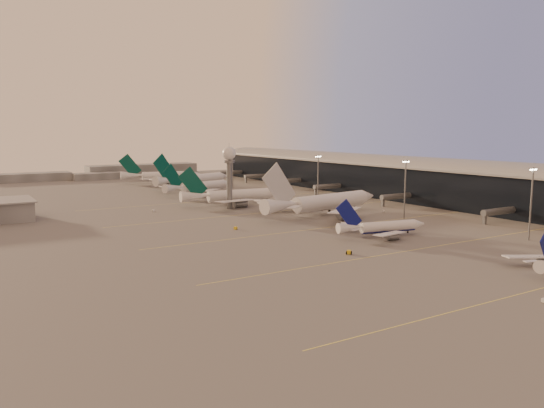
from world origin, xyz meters
TOP-DOWN VIEW (x-y plane):
  - ground at (0.00, 0.00)m, footprint 700.00×700.00m
  - taxiway_markings at (30.00, 56.00)m, footprint 180.00×185.25m
  - terminal at (107.88, 110.09)m, footprint 57.00×362.00m
  - radar_tower at (5.00, 120.00)m, footprint 6.40×6.40m
  - mast_a at (58.00, 0.00)m, footprint 3.60×0.56m
  - mast_b at (55.00, 55.00)m, footprint 3.60×0.56m
  - mast_c at (50.00, 110.00)m, footprint 3.60×0.56m
  - mast_d at (48.00, 200.00)m, footprint 3.60×0.56m
  - distant_horizon at (2.62, 325.14)m, footprint 165.00×37.50m
  - narrowbody_mid at (19.94, 31.01)m, footprint 35.59×28.13m
  - widebody_white at (31.29, 80.00)m, footprint 69.08×54.93m
  - greentail_a at (12.25, 130.52)m, footprint 55.12×44.38m
  - greentail_b at (16.22, 180.53)m, footprint 50.70×40.27m
  - greentail_c at (26.96, 213.96)m, footprint 61.59×48.87m
  - greentail_d at (21.22, 258.14)m, footprint 57.46×45.97m
  - gsv_tug_mid at (-7.53, 16.05)m, footprint 4.45×4.39m
  - gsv_truck_b at (41.67, 39.26)m, footprint 6.38×4.49m
  - gsv_truck_c at (-17.72, 69.95)m, footprint 5.92×4.31m
  - gsv_catering_b at (59.94, 72.69)m, footprint 4.87×2.58m
  - gsv_tug_far at (18.86, 101.60)m, footprint 2.74×3.87m
  - gsv_truck_d at (-30.01, 128.71)m, footprint 3.12×5.65m
  - gsv_tug_hangar at (56.80, 159.85)m, footprint 3.88×2.36m

SIDE VIEW (x-z plane):
  - ground at x=0.00m, z-range 0.00..0.00m
  - taxiway_markings at x=30.00m, z-range 0.00..0.02m
  - gsv_tug_far at x=18.86m, z-range 0.02..1.03m
  - gsv_tug_hangar at x=56.80m, z-range 0.02..1.12m
  - gsv_tug_mid at x=-7.53m, z-range 0.02..1.13m
  - gsv_truck_d at x=-30.01m, z-range 0.02..2.18m
  - gsv_truck_c at x=-17.72m, z-range 0.02..2.29m
  - gsv_truck_b at x=41.67m, z-range 0.02..2.46m
  - gsv_catering_b at x=59.94m, z-range 0.00..3.86m
  - narrowbody_mid at x=19.94m, z-range -4.18..9.86m
  - greentail_b at x=16.22m, z-range -6.19..12.95m
  - greentail_a at x=12.25m, z-range -6.47..13.54m
  - greentail_d at x=21.22m, z-range -6.82..14.27m
  - distant_horizon at x=2.62m, z-range -0.61..8.39m
  - greentail_c at x=26.96m, z-range -7.56..15.82m
  - widebody_white at x=31.29m, z-range -7.98..16.46m
  - terminal at x=107.88m, z-range -1.00..22.04m
  - mast_a at x=58.00m, z-range 1.24..26.24m
  - mast_b at x=55.00m, z-range 1.24..26.24m
  - mast_c at x=50.00m, z-range 1.24..26.24m
  - mast_d at x=48.00m, z-range 1.24..26.24m
  - radar_tower at x=5.00m, z-range 5.40..36.50m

